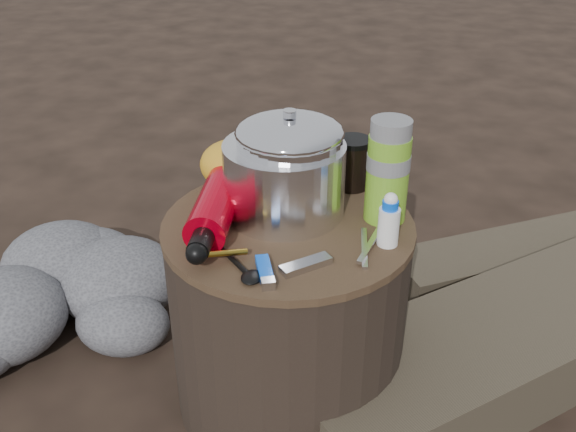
% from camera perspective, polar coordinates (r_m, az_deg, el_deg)
% --- Properties ---
extents(ground, '(60.00, 60.00, 0.00)m').
position_cam_1_polar(ground, '(1.61, -0.00, -15.02)').
color(ground, black).
rests_on(ground, ground).
extents(stump, '(0.50, 0.50, 0.46)m').
position_cam_1_polar(stump, '(1.45, -0.00, -8.54)').
color(stump, black).
rests_on(stump, ground).
extents(rock_ring, '(0.49, 1.08, 0.21)m').
position_cam_1_polar(rock_ring, '(1.62, -23.02, -12.34)').
color(rock_ring, '#545459').
rests_on(rock_ring, ground).
extents(log_small, '(1.03, 0.72, 0.09)m').
position_cam_1_polar(log_small, '(2.19, 22.18, -2.41)').
color(log_small, '#3F3729').
rests_on(log_small, ground).
extents(foil_windscreen, '(0.24, 0.24, 0.15)m').
position_cam_1_polar(foil_windscreen, '(1.33, -0.33, 3.22)').
color(foil_windscreen, silver).
rests_on(foil_windscreen, stump).
extents(camping_pot, '(0.21, 0.21, 0.21)m').
position_cam_1_polar(camping_pot, '(1.32, 0.14, 4.38)').
color(camping_pot, silver).
rests_on(camping_pot, stump).
extents(fuel_bottle, '(0.11, 0.34, 0.08)m').
position_cam_1_polar(fuel_bottle, '(1.32, -6.10, 1.09)').
color(fuel_bottle, '#B60012').
rests_on(fuel_bottle, stump).
extents(thermos, '(0.08, 0.08, 0.21)m').
position_cam_1_polar(thermos, '(1.31, 8.58, 3.82)').
color(thermos, '#74B426').
rests_on(thermos, stump).
extents(travel_mug, '(0.07, 0.07, 0.11)m').
position_cam_1_polar(travel_mug, '(1.44, 5.54, 4.52)').
color(travel_mug, black).
rests_on(travel_mug, stump).
extents(stuff_sack, '(0.16, 0.13, 0.11)m').
position_cam_1_polar(stuff_sack, '(1.43, -4.38, 4.39)').
color(stuff_sack, gold).
rests_on(stuff_sack, stump).
extents(food_pouch, '(0.12, 0.05, 0.14)m').
position_cam_1_polar(food_pouch, '(1.44, -0.04, 5.30)').
color(food_pouch, '#151951').
rests_on(food_pouch, stump).
extents(lighter, '(0.06, 0.10, 0.02)m').
position_cam_1_polar(lighter, '(1.17, -2.05, -4.54)').
color(lighter, blue).
rests_on(lighter, stump).
extents(multitool, '(0.09, 0.08, 0.01)m').
position_cam_1_polar(multitool, '(1.18, 1.55, -4.23)').
color(multitool, silver).
rests_on(multitool, stump).
extents(pot_grabber, '(0.04, 0.14, 0.01)m').
position_cam_1_polar(pot_grabber, '(1.24, 6.60, -2.62)').
color(pot_grabber, silver).
rests_on(pot_grabber, stump).
extents(spork, '(0.12, 0.13, 0.01)m').
position_cam_1_polar(spork, '(1.21, -4.76, -3.72)').
color(spork, black).
rests_on(spork, stump).
extents(squeeze_bottle, '(0.04, 0.04, 0.10)m').
position_cam_1_polar(squeeze_bottle, '(1.25, 8.68, -0.52)').
color(squeeze_bottle, white).
rests_on(squeeze_bottle, stump).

